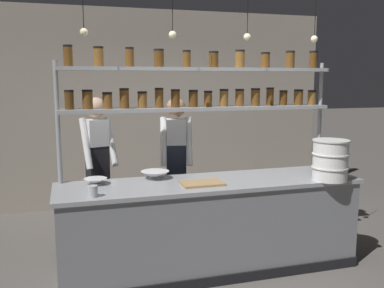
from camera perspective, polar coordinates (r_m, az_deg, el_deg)
The scene contains 12 objects.
ground_plane at distance 4.55m, azimuth 2.40°, elevation -16.28°, with size 40.00×40.00×0.00m, color #5B5651.
back_wall at distance 6.61m, azimuth -4.74°, elevation 4.76°, with size 5.40×0.12×2.94m, color #9E9384.
prep_counter at distance 4.38m, azimuth 2.44°, elevation -10.83°, with size 3.00×0.76×0.92m.
spice_shelf_unit at distance 4.44m, azimuth 1.13°, elevation 6.89°, with size 2.89×0.28×2.23m.
chef_left at distance 4.84m, azimuth -12.46°, elevation -2.49°, with size 0.42×0.35×1.72m.
chef_center at distance 4.89m, azimuth -2.11°, elevation -2.28°, with size 0.40×0.33×1.71m.
container_stack at distance 4.46m, azimuth 17.96°, elevation -2.04°, with size 0.36×0.36×0.41m.
cutting_board at distance 4.10m, azimuth 1.37°, elevation -5.26°, with size 0.40×0.26×0.02m.
prep_bowl_near_left at distance 4.20m, azimuth -12.75°, elevation -4.90°, with size 0.22×0.22×0.06m.
prep_bowl_center_front at distance 4.35m, azimuth -4.94°, elevation -4.14°, with size 0.29×0.29×0.08m.
serving_cup_front at distance 3.77m, azimuth -13.05°, elevation -6.17°, with size 0.08×0.08×0.10m.
pendant_light_row at distance 4.14m, azimuth 2.35°, elevation 14.58°, with size 2.34×0.07×0.61m.
Camera 1 is at (-1.35, -3.90, 1.92)m, focal length 40.00 mm.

